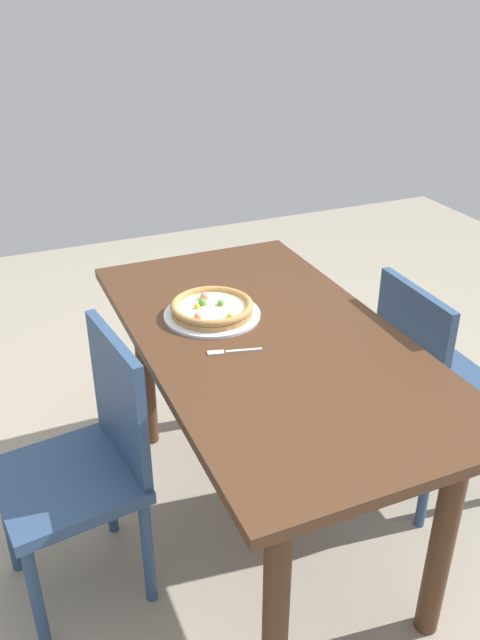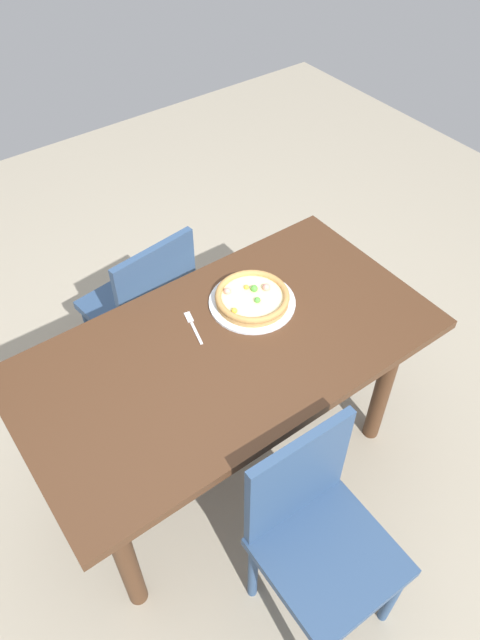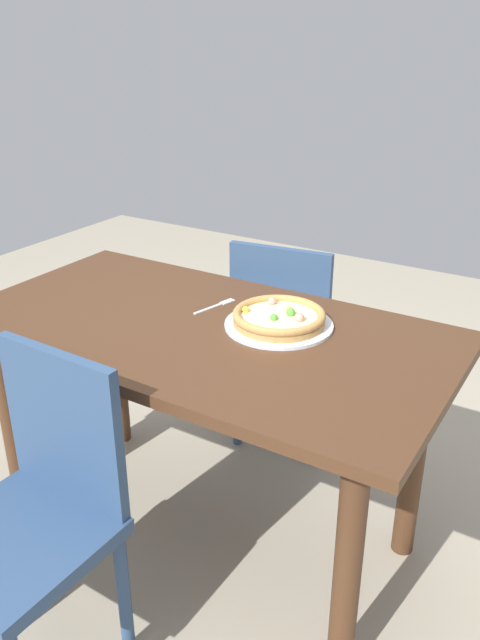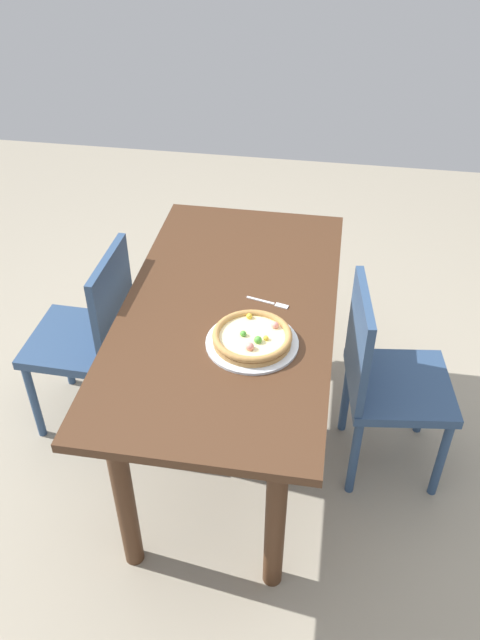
# 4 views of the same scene
# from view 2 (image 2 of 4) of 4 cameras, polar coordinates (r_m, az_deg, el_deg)

# --- Properties ---
(ground_plane) EXTENTS (6.00, 6.00, 0.00)m
(ground_plane) POSITION_cam_2_polar(r_m,az_deg,el_deg) (2.65, -1.00, -13.53)
(ground_plane) COLOR #9E937F
(dining_table) EXTENTS (1.47, 0.79, 0.77)m
(dining_table) POSITION_cam_2_polar(r_m,az_deg,el_deg) (2.11, -1.22, -4.67)
(dining_table) COLOR #472B19
(dining_table) RESTS_ON ground
(chair_near) EXTENTS (0.41, 0.41, 0.87)m
(chair_near) POSITION_cam_2_polar(r_m,az_deg,el_deg) (1.99, 7.50, -19.98)
(chair_near) COLOR navy
(chair_near) RESTS_ON ground
(chair_far) EXTENTS (0.45, 0.45, 0.87)m
(chair_far) POSITION_cam_2_polar(r_m,az_deg,el_deg) (2.59, -9.32, 1.29)
(chair_far) COLOR navy
(chair_far) RESTS_ON ground
(plate) EXTENTS (0.32, 0.32, 0.01)m
(plate) POSITION_cam_2_polar(r_m,az_deg,el_deg) (2.16, 1.19, 1.75)
(plate) COLOR silver
(plate) RESTS_ON dining_table
(pizza) EXTENTS (0.27, 0.27, 0.05)m
(pizza) POSITION_cam_2_polar(r_m,az_deg,el_deg) (2.14, 1.20, 2.24)
(pizza) COLOR #B78447
(pizza) RESTS_ON plate
(fork) EXTENTS (0.06, 0.16, 0.00)m
(fork) POSITION_cam_2_polar(r_m,az_deg,el_deg) (2.09, -4.64, -0.49)
(fork) COLOR silver
(fork) RESTS_ON dining_table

